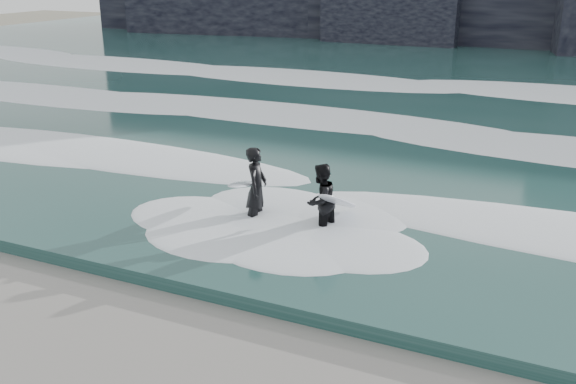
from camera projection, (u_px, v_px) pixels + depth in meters
name	position (u px, v px, depth m)	size (l,w,h in m)	color
sea	(470.00, 78.00, 33.99)	(90.00, 52.00, 0.30)	#204642
foam_near	(340.00, 188.00, 16.79)	(60.00, 3.20, 0.20)	white
foam_mid	(408.00, 128.00, 22.77)	(60.00, 4.00, 0.24)	white
foam_far	(456.00, 85.00, 30.47)	(60.00, 4.80, 0.30)	white
surfer_left	(255.00, 188.00, 15.03)	(1.22, 2.05, 1.98)	black
surfer_right	(323.00, 201.00, 14.47)	(1.22, 2.17, 1.76)	black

